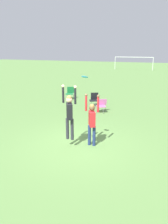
{
  "coord_description": "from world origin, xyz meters",
  "views": [
    {
      "loc": [
        3.4,
        -7.19,
        3.63
      ],
      "look_at": [
        0.13,
        0.28,
        1.3
      ],
      "focal_mm": 35.0,
      "sensor_mm": 36.0,
      "label": 1
    }
  ],
  "objects": [
    {
      "name": "person_defending",
      "position": [
        0.5,
        0.21,
        1.08
      ],
      "size": [
        0.59,
        0.47,
        2.05
      ],
      "rotation": [
        0.0,
        0.0,
        -1.02
      ],
      "color": "navy",
      "rests_on": "ground_plane"
    },
    {
      "name": "camping_chair_1",
      "position": [
        -4.12,
        7.34,
        0.53
      ],
      "size": [
        0.75,
        0.83,
        0.93
      ],
      "rotation": [
        0.0,
        0.0,
        3.69
      ],
      "color": "gray",
      "rests_on": "ground_plane"
    },
    {
      "name": "soccer_goal",
      "position": [
        -4.8,
        34.4,
        1.84
      ],
      "size": [
        7.1,
        0.1,
        2.35
      ],
      "color": "white",
      "rests_on": "ground_plane"
    },
    {
      "name": "person_jumping",
      "position": [
        -0.23,
        -0.24,
        1.42
      ],
      "size": [
        0.6,
        0.49,
        2.1
      ],
      "rotation": [
        0.0,
        0.0,
        2.13
      ],
      "color": "#2D2D38",
      "rests_on": "ground_plane"
    },
    {
      "name": "camping_chair_0",
      "position": [
        -0.73,
        4.88,
        0.45
      ],
      "size": [
        0.71,
        0.78,
        0.77
      ],
      "rotation": [
        0.0,
        0.0,
        3.7
      ],
      "color": "gray",
      "rests_on": "ground_plane"
    },
    {
      "name": "camping_chair_2",
      "position": [
        -1.72,
        6.13,
        0.49
      ],
      "size": [
        0.66,
        0.72,
        0.88
      ],
      "rotation": [
        0.0,
        0.0,
        3.61
      ],
      "color": "gray",
      "rests_on": "ground_plane"
    },
    {
      "name": "ground_plane",
      "position": [
        0.0,
        0.0,
        0.0
      ],
      "size": [
        120.0,
        120.0,
        0.0
      ],
      "primitive_type": "plane",
      "color": "#608C47"
    },
    {
      "name": "frisbee",
      "position": [
        0.28,
        0.01,
        2.7
      ],
      "size": [
        0.25,
        0.24,
        0.1
      ],
      "color": "#2D9EDB"
    }
  ]
}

